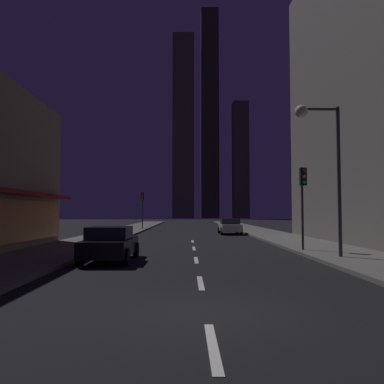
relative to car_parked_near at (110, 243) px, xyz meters
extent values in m
cube|color=black|center=(3.60, 23.90, -0.79)|extent=(78.00, 136.00, 0.10)
cube|color=#605E59|center=(10.60, 23.90, -0.67)|extent=(4.00, 76.00, 0.15)
cube|color=#605E59|center=(-3.40, 23.90, -0.67)|extent=(4.00, 76.00, 0.15)
cube|color=silver|center=(3.60, -10.10, -0.73)|extent=(0.16, 2.20, 0.01)
cube|color=silver|center=(3.60, -4.90, -0.73)|extent=(0.16, 2.20, 0.01)
cube|color=silver|center=(3.60, 0.30, -0.73)|extent=(0.16, 2.20, 0.01)
cube|color=silver|center=(3.60, 5.50, -0.73)|extent=(0.16, 2.20, 0.01)
cube|color=silver|center=(3.60, 10.70, -0.73)|extent=(0.16, 2.20, 0.01)
cube|color=#544F3F|center=(1.96, 113.88, 31.00)|extent=(7.31, 6.49, 63.47)
cube|color=#353228|center=(11.19, 115.30, 36.00)|extent=(6.12, 5.15, 73.49)
cube|color=#4B4738|center=(21.08, 110.55, 18.63)|extent=(5.07, 7.14, 38.75)
cube|color=black|center=(0.00, 0.05, -0.13)|extent=(1.80, 4.20, 0.65)
cube|color=black|center=(0.00, -0.15, 0.43)|extent=(1.64, 2.00, 0.55)
cylinder|color=black|center=(-0.88, 1.45, -0.40)|extent=(0.22, 0.68, 0.68)
cylinder|color=black|center=(0.88, 1.45, -0.40)|extent=(0.22, 0.68, 0.68)
cylinder|color=black|center=(-0.88, -1.35, -0.40)|extent=(0.22, 0.68, 0.68)
cylinder|color=black|center=(0.88, -1.35, -0.40)|extent=(0.22, 0.68, 0.68)
sphere|color=white|center=(-0.55, 2.10, -0.08)|extent=(0.18, 0.18, 0.18)
sphere|color=white|center=(0.55, 2.10, -0.08)|extent=(0.18, 0.18, 0.18)
cube|color=silver|center=(7.20, 19.47, -0.13)|extent=(1.80, 4.20, 0.65)
cube|color=black|center=(7.20, 19.27, 0.43)|extent=(1.64, 2.00, 0.55)
cylinder|color=black|center=(6.32, 20.87, -0.40)|extent=(0.22, 0.68, 0.68)
cylinder|color=black|center=(8.08, 20.87, -0.40)|extent=(0.22, 0.68, 0.68)
cylinder|color=black|center=(6.32, 18.07, -0.40)|extent=(0.22, 0.68, 0.68)
cylinder|color=black|center=(8.08, 18.07, -0.40)|extent=(0.22, 0.68, 0.68)
sphere|color=white|center=(6.65, 21.52, -0.08)|extent=(0.18, 0.18, 0.18)
sphere|color=white|center=(7.75, 21.52, -0.08)|extent=(0.18, 0.18, 0.18)
cylinder|color=#B2B2B2|center=(-2.30, 9.04, -0.32)|extent=(0.22, 0.22, 0.55)
sphere|color=#B2B2B2|center=(-2.30, 9.04, -0.04)|extent=(0.21, 0.21, 0.21)
cylinder|color=#B2B2B2|center=(-2.30, 9.04, -0.56)|extent=(0.30, 0.30, 0.06)
cylinder|color=#B2B2B2|center=(-2.46, 9.04, -0.29)|extent=(0.10, 0.10, 0.10)
cylinder|color=#B2B2B2|center=(-2.14, 9.04, -0.29)|extent=(0.10, 0.10, 0.10)
cylinder|color=#2D2D2D|center=(9.10, 3.32, 1.51)|extent=(0.12, 0.12, 4.20)
cube|color=black|center=(9.10, 3.12, 3.11)|extent=(0.32, 0.24, 0.90)
sphere|color=red|center=(9.10, 2.99, 3.39)|extent=(0.18, 0.18, 0.18)
sphere|color=#F2B20C|center=(9.10, 2.99, 3.11)|extent=(0.18, 0.18, 0.18)
sphere|color=#19D833|center=(9.10, 2.99, 2.83)|extent=(0.18, 0.18, 0.18)
cylinder|color=#2D2D2D|center=(-1.90, 27.82, 1.51)|extent=(0.12, 0.12, 4.20)
cube|color=black|center=(-1.90, 27.62, 3.11)|extent=(0.32, 0.24, 0.90)
sphere|color=red|center=(-1.90, 27.49, 3.39)|extent=(0.18, 0.18, 0.18)
sphere|color=#F2B20C|center=(-1.90, 27.49, 3.11)|extent=(0.18, 0.18, 0.18)
sphere|color=#19D833|center=(-1.90, 27.49, 2.83)|extent=(0.18, 0.18, 0.18)
cylinder|color=#38383D|center=(9.80, 0.31, 2.66)|extent=(0.16, 0.16, 6.50)
cylinder|color=#38383D|center=(9.00, 0.31, 5.81)|extent=(1.60, 0.12, 0.12)
sphere|color=#FCF7CC|center=(8.20, 0.31, 5.71)|extent=(0.56, 0.56, 0.56)
camera|label=1|loc=(3.20, -16.02, 1.31)|focal=35.61mm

